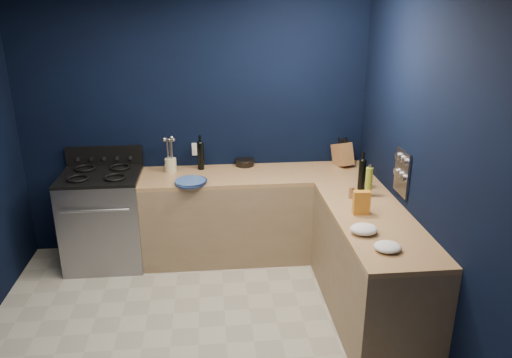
{
  "coord_description": "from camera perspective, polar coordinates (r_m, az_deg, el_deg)",
  "views": [
    {
      "loc": [
        0.14,
        -3.22,
        2.56
      ],
      "look_at": [
        0.55,
        1.0,
        1.0
      ],
      "focal_mm": 34.83,
      "sensor_mm": 36.0,
      "label": 1
    }
  ],
  "objects": [
    {
      "name": "spice_jar_far",
      "position": [
        4.16,
        12.47,
        -3.18
      ],
      "size": [
        0.06,
        0.06,
        0.08
      ],
      "primitive_type": "cylinder",
      "rotation": [
        0.0,
        0.0,
        0.34
      ],
      "color": "olive",
      "rests_on": "top_right"
    },
    {
      "name": "ramekin",
      "position": [
        5.2,
        -9.96,
        1.45
      ],
      "size": [
        0.1,
        0.1,
        0.04
      ],
      "primitive_type": "cylinder",
      "rotation": [
        0.0,
        0.0,
        -0.08
      ],
      "color": "white",
      "rests_on": "top_back"
    },
    {
      "name": "wine_bottle_right",
      "position": [
        4.62,
        12.06,
        0.46
      ],
      "size": [
        0.08,
        0.08,
        0.27
      ],
      "primitive_type": "cylinder",
      "rotation": [
        0.0,
        0.0,
        -0.2
      ],
      "color": "black",
      "rests_on": "top_right"
    },
    {
      "name": "wine_bottle_back",
      "position": [
        5.08,
        -6.38,
        2.62
      ],
      "size": [
        0.08,
        0.08,
        0.28
      ],
      "primitive_type": "cylinder",
      "rotation": [
        0.0,
        0.0,
        -0.26
      ],
      "color": "black",
      "rests_on": "top_back"
    },
    {
      "name": "wall_back",
      "position": [
        5.14,
        -6.97,
        5.85
      ],
      "size": [
        3.5,
        0.02,
        2.6
      ],
      "primitive_type": "cube",
      "color": "black",
      "rests_on": "ground"
    },
    {
      "name": "cab_back",
      "position": [
        5.14,
        0.09,
        -4.28
      ],
      "size": [
        2.3,
        0.63,
        0.86
      ],
      "primitive_type": "cube",
      "color": "#8B7355",
      "rests_on": "floor"
    },
    {
      "name": "towel_front",
      "position": [
        3.79,
        12.28,
        -5.65
      ],
      "size": [
        0.25,
        0.24,
        0.07
      ],
      "primitive_type": "ellipsoid",
      "rotation": [
        0.0,
        0.0,
        -0.36
      ],
      "color": "white",
      "rests_on": "top_right"
    },
    {
      "name": "backguard",
      "position": [
        5.28,
        -17.0,
        2.55
      ],
      "size": [
        0.76,
        0.06,
        0.2
      ],
      "primitive_type": "cube",
      "color": "black",
      "rests_on": "gas_range"
    },
    {
      "name": "oil_bottle",
      "position": [
        4.46,
        12.82,
        -0.35
      ],
      "size": [
        0.07,
        0.07,
        0.27
      ],
      "primitive_type": "cylinder",
      "rotation": [
        0.0,
        0.0,
        0.13
      ],
      "color": "olive",
      "rests_on": "top_right"
    },
    {
      "name": "top_back",
      "position": [
        4.97,
        0.09,
        0.44
      ],
      "size": [
        2.3,
        0.63,
        0.04
      ],
      "primitive_type": "cube",
      "color": "brown",
      "rests_on": "cab_back"
    },
    {
      "name": "lemon_basket",
      "position": [
        5.19,
        -1.3,
        1.94
      ],
      "size": [
        0.22,
        0.22,
        0.07
      ],
      "primitive_type": "cylinder",
      "rotation": [
        0.0,
        0.0,
        -0.14
      ],
      "color": "black",
      "rests_on": "top_back"
    },
    {
      "name": "knife_block",
      "position": [
        5.25,
        9.91,
        2.78
      ],
      "size": [
        0.21,
        0.3,
        0.29
      ],
      "primitive_type": "cube",
      "rotation": [
        -0.31,
        0.0,
        0.35
      ],
      "color": "brown",
      "rests_on": "top_back"
    },
    {
      "name": "plate_stack",
      "position": [
        4.72,
        -7.54,
        -0.34
      ],
      "size": [
        0.36,
        0.36,
        0.04
      ],
      "primitive_type": "cylinder",
      "rotation": [
        0.0,
        0.0,
        -0.27
      ],
      "color": "#275B8E",
      "rests_on": "top_back"
    },
    {
      "name": "floor",
      "position": [
        4.13,
        -6.61,
        -18.51
      ],
      "size": [
        3.5,
        3.5,
        0.02
      ],
      "primitive_type": "cube",
      "color": "#B0AB99",
      "rests_on": "ground"
    },
    {
      "name": "spice_panel",
      "position": [
        4.32,
        16.43,
        0.72
      ],
      "size": [
        0.02,
        0.28,
        0.38
      ],
      "primitive_type": "cube",
      "color": "gray",
      "rests_on": "wall_right"
    },
    {
      "name": "spice_jar_near",
      "position": [
        4.42,
        10.91,
        -1.54
      ],
      "size": [
        0.06,
        0.06,
        0.1
      ],
      "primitive_type": "cylinder",
      "rotation": [
        0.0,
        0.0,
        -0.33
      ],
      "color": "olive",
      "rests_on": "top_right"
    },
    {
      "name": "towel_end",
      "position": [
        3.6,
        14.87,
        -7.53
      ],
      "size": [
        0.19,
        0.18,
        0.06
      ],
      "primitive_type": "ellipsoid",
      "rotation": [
        0.0,
        0.0,
        0.0
      ],
      "color": "white",
      "rests_on": "top_right"
    },
    {
      "name": "gas_range",
      "position": [
        5.21,
        -16.95,
        -4.54
      ],
      "size": [
        0.76,
        0.66,
        0.92
      ],
      "primitive_type": "cube",
      "color": "gray",
      "rests_on": "floor"
    },
    {
      "name": "cab_right",
      "position": [
        4.3,
        12.95,
        -10.05
      ],
      "size": [
        0.63,
        1.67,
        0.86
      ],
      "primitive_type": "cube",
      "color": "#8B7355",
      "rests_on": "floor"
    },
    {
      "name": "cooktop",
      "position": [
        5.04,
        -17.5,
        0.38
      ],
      "size": [
        0.76,
        0.66,
        0.03
      ],
      "primitive_type": "cube",
      "color": "black",
      "rests_on": "gas_range"
    },
    {
      "name": "wall_outlet",
      "position": [
        5.18,
        -6.87,
        3.43
      ],
      "size": [
        0.09,
        0.02,
        0.13
      ],
      "primitive_type": "cube",
      "color": "white",
      "rests_on": "wall_back"
    },
    {
      "name": "oven_door",
      "position": [
        4.93,
        -17.6,
        -6.16
      ],
      "size": [
        0.59,
        0.02,
        0.42
      ],
      "primitive_type": "cube",
      "color": "black",
      "rests_on": "gas_range"
    },
    {
      "name": "crouton_bag",
      "position": [
        4.1,
        12.01,
        -2.67
      ],
      "size": [
        0.14,
        0.07,
        0.2
      ],
      "primitive_type": "cube",
      "rotation": [
        0.0,
        0.0,
        -0.06
      ],
      "color": "red",
      "rests_on": "top_right"
    },
    {
      "name": "wall_right",
      "position": [
        3.82,
        19.9,
        -0.32
      ],
      "size": [
        0.02,
        3.5,
        2.6
      ],
      "primitive_type": "cube",
      "color": "black",
      "rests_on": "ground"
    },
    {
      "name": "utensil_crock",
      "position": [
        5.06,
        -9.76,
        1.57
      ],
      "size": [
        0.15,
        0.15,
        0.14
      ],
      "primitive_type": "cylinder",
      "rotation": [
        0.0,
        0.0,
        0.36
      ],
      "color": "beige",
      "rests_on": "top_back"
    },
    {
      "name": "top_right",
      "position": [
        4.1,
        13.44,
        -4.59
      ],
      "size": [
        0.63,
        1.67,
        0.04
      ],
      "primitive_type": "cube",
      "color": "brown",
      "rests_on": "cab_right"
    }
  ]
}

